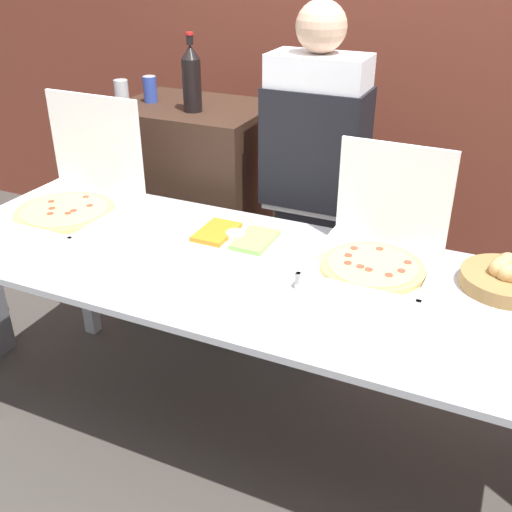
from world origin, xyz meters
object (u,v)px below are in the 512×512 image
Objects in this scene: pizza_box_far_right at (378,250)px; veggie_tray at (236,240)px; pizza_box_near_left at (73,195)px; soda_can_colored at (150,89)px; soda_bottle at (192,78)px; soda_can_silver at (122,93)px; person_server_vest at (314,178)px; bread_basket at (507,277)px.

pizza_box_far_right reaches higher than veggie_tray.
pizza_box_near_left is 0.75m from soda_can_colored.
pizza_box_near_left is at bearing -110.33° from soda_bottle.
person_server_vest is at bearing -0.07° from soda_can_silver.
soda_can_silver is at bearing 161.15° from pizza_box_far_right.
soda_can_silver reaches higher than pizza_box_far_right.
bread_basket is 1.86m from soda_can_colored.
bread_basket is 2.36× the size of soda_can_silver.
bread_basket is (1.69, 0.11, -0.04)m from pizza_box_near_left.
person_server_vest is at bearing 130.38° from pizza_box_far_right.
soda_can_silver reaches higher than bread_basket.
bread_basket is 1.60m from soda_bottle.
soda_can_colored reaches higher than pizza_box_far_right.
pizza_box_far_right is 0.65m from person_server_vest.
soda_bottle is 0.21× the size of person_server_vest.
person_server_vest is (-0.41, 0.51, 0.02)m from pizza_box_far_right.
soda_can_silver is (-0.35, -0.06, -0.09)m from soda_bottle.
pizza_box_near_left is at bearing -86.20° from soda_can_colored.
pizza_box_near_left reaches higher than soda_can_silver.
pizza_box_near_left reaches higher than pizza_box_far_right.
veggie_tray is 1.08m from soda_can_silver.
person_server_vest reaches higher than soda_can_colored.
soda_can_silver is 1.01m from person_server_vest.
pizza_box_far_right is at bearing 4.70° from veggie_tray.
pizza_box_near_left is 1.40× the size of soda_bottle.
veggie_tray is 1.09m from soda_can_colored.
soda_bottle is 2.80× the size of soda_can_silver.
pizza_box_near_left reaches higher than veggie_tray.
person_server_vest reaches higher than bread_basket.
person_server_vest is at bearing 78.51° from veggie_tray.
pizza_box_far_right is 1.20× the size of veggie_tray.
veggie_tray is 2.88× the size of soda_can_colored.
soda_bottle reaches higher than bread_basket.
bread_basket is at bearing -18.52° from soda_can_colored.
bread_basket is at bearing -19.38° from soda_bottle.
soda_can_colored is (-0.27, 0.07, -0.09)m from soda_bottle.
soda_bottle is at bearing 152.66° from pizza_box_far_right.
soda_can_silver is at bearing -0.07° from person_server_vest.
soda_bottle is (-1.03, 0.56, 0.39)m from pizza_box_far_right.
person_server_vest is (0.85, 0.56, 0.01)m from pizza_box_near_left.
soda_bottle is 2.80× the size of soda_can_colored.
person_server_vest is (-0.83, 0.45, 0.06)m from bread_basket.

